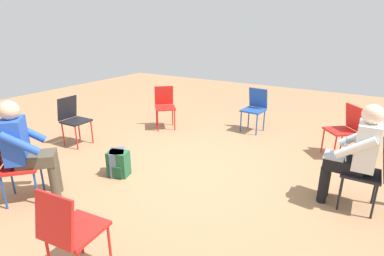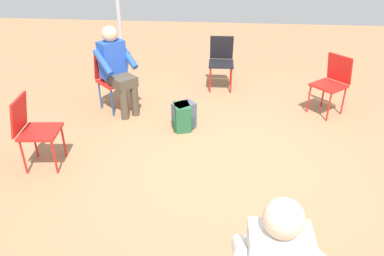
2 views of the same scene
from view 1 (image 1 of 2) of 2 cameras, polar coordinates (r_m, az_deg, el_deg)
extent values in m
plane|color=#99704C|center=(4.42, -0.13, -8.24)|extent=(14.00, 14.00, 0.00)
cube|color=red|center=(4.11, -29.88, -6.43)|extent=(0.57, 0.57, 0.03)
cylinder|color=#1E4799|center=(4.31, -26.69, -8.07)|extent=(0.02, 0.02, 0.42)
cylinder|color=#1E4799|center=(4.01, -27.51, -10.21)|extent=(0.02, 0.02, 0.42)
cylinder|color=#1E4799|center=(4.39, -31.07, -8.31)|extent=(0.02, 0.02, 0.42)
cylinder|color=#1E4799|center=(4.10, -32.21, -10.41)|extent=(0.02, 0.02, 0.42)
cube|color=black|center=(3.93, 29.49, -7.51)|extent=(0.40, 0.40, 0.03)
cylinder|color=black|center=(3.87, 26.30, -11.09)|extent=(0.02, 0.02, 0.42)
cylinder|color=black|center=(4.17, 26.77, -8.96)|extent=(0.02, 0.02, 0.42)
cylinder|color=black|center=(3.88, 31.36, -11.93)|extent=(0.02, 0.02, 0.42)
cylinder|color=black|center=(4.18, 31.43, -9.73)|extent=(0.02, 0.02, 0.42)
cube|color=red|center=(2.76, -21.05, -17.58)|extent=(0.44, 0.44, 0.03)
cylinder|color=red|center=(3.09, -20.47, -18.37)|extent=(0.02, 0.02, 0.42)
cylinder|color=red|center=(2.89, -15.42, -20.70)|extent=(0.02, 0.02, 0.42)
cube|color=red|center=(2.54, -24.81, -15.64)|extent=(0.13, 0.39, 0.40)
cube|color=#1E4799|center=(6.03, 11.58, 3.31)|extent=(0.44, 0.44, 0.03)
cylinder|color=#1E4799|center=(5.87, 12.21, 0.57)|extent=(0.02, 0.02, 0.42)
cylinder|color=#1E4799|center=(6.01, 9.28, 1.18)|extent=(0.02, 0.02, 0.42)
cylinder|color=#1E4799|center=(6.17, 13.55, 1.36)|extent=(0.02, 0.02, 0.42)
cylinder|color=#1E4799|center=(6.30, 10.73, 1.94)|extent=(0.02, 0.02, 0.42)
cube|color=#1E4799|center=(6.14, 12.49, 5.62)|extent=(0.13, 0.39, 0.40)
cube|color=red|center=(6.11, -5.15, 3.86)|extent=(0.56, 0.56, 0.03)
cylinder|color=red|center=(6.03, -3.32, 1.46)|extent=(0.02, 0.02, 0.42)
cylinder|color=red|center=(6.00, -6.54, 1.28)|extent=(0.02, 0.02, 0.42)
cylinder|color=red|center=(6.35, -3.71, 2.37)|extent=(0.02, 0.02, 0.42)
cylinder|color=red|center=(6.33, -6.77, 2.20)|extent=(0.02, 0.02, 0.42)
cube|color=red|center=(6.25, -5.37, 6.21)|extent=(0.32, 0.35, 0.40)
cube|color=red|center=(5.30, 26.44, -0.52)|extent=(0.56, 0.56, 0.03)
cylinder|color=red|center=(5.14, 25.53, -3.60)|extent=(0.02, 0.02, 0.42)
cylinder|color=red|center=(5.41, 23.63, -2.26)|extent=(0.02, 0.02, 0.42)
cylinder|color=red|center=(5.34, 28.60, -3.31)|extent=(0.02, 0.02, 0.42)
cylinder|color=red|center=(5.59, 26.62, -2.03)|extent=(0.02, 0.02, 0.42)
cube|color=red|center=(5.34, 28.47, 1.76)|extent=(0.35, 0.31, 0.40)
cube|color=black|center=(5.61, -21.20, 1.21)|extent=(0.41, 0.41, 0.03)
cylinder|color=red|center=(5.65, -18.52, -0.75)|extent=(0.02, 0.02, 0.42)
cylinder|color=red|center=(5.45, -21.15, -1.79)|extent=(0.02, 0.02, 0.42)
cylinder|color=red|center=(5.90, -20.73, -0.18)|extent=(0.02, 0.02, 0.42)
cylinder|color=red|center=(5.71, -23.32, -1.15)|extent=(0.02, 0.02, 0.42)
cube|color=black|center=(5.69, -22.67, 3.55)|extent=(0.38, 0.10, 0.40)
cylinder|color=black|center=(3.94, 23.73, -9.89)|extent=(0.11, 0.11, 0.45)
cylinder|color=black|center=(4.10, 24.10, -8.79)|extent=(0.11, 0.11, 0.45)
cube|color=black|center=(3.90, 26.91, -6.05)|extent=(0.30, 0.42, 0.14)
cube|color=silver|center=(3.80, 30.30, -2.96)|extent=(0.34, 0.22, 0.52)
sphere|color=beige|center=(3.70, 31.22, 2.22)|extent=(0.22, 0.22, 0.22)
cylinder|color=silver|center=(3.60, 28.70, -3.35)|extent=(0.09, 0.40, 0.31)
cylinder|color=silver|center=(3.98, 29.04, -1.43)|extent=(0.09, 0.40, 0.31)
cube|color=#9EA0A5|center=(3.87, 25.46, -4.72)|extent=(0.30, 0.22, 0.02)
cube|color=#B2D1F2|center=(3.83, 27.31, -3.51)|extent=(0.30, 0.05, 0.20)
cylinder|color=#4C4233|center=(4.20, -24.39, -8.21)|extent=(0.11, 0.11, 0.45)
cylinder|color=#4C4233|center=(4.04, -24.72, -9.34)|extent=(0.11, 0.11, 0.45)
cube|color=#4C4233|center=(4.03, -27.46, -5.30)|extent=(0.51, 0.51, 0.14)
cube|color=blue|center=(3.99, -30.66, -2.06)|extent=(0.39, 0.40, 0.52)
sphere|color=#DBAD89|center=(3.89, -31.53, 2.88)|extent=(0.22, 0.22, 0.22)
cylinder|color=blue|center=(4.14, -28.75, -0.66)|extent=(0.35, 0.34, 0.31)
cylinder|color=blue|center=(3.78, -29.96, -2.62)|extent=(0.35, 0.34, 0.31)
cube|color=#475160|center=(4.40, -13.99, -6.38)|extent=(0.34, 0.33, 0.36)
cube|color=#39414D|center=(4.43, -13.90, -7.33)|extent=(0.31, 0.32, 0.16)
cube|color=#235B38|center=(4.36, -13.81, -6.61)|extent=(0.27, 0.33, 0.36)
cube|color=#1C492C|center=(4.39, -13.73, -7.56)|extent=(0.30, 0.26, 0.16)
camera|label=2|loc=(3.63, 60.33, 16.97)|focal=35.00mm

